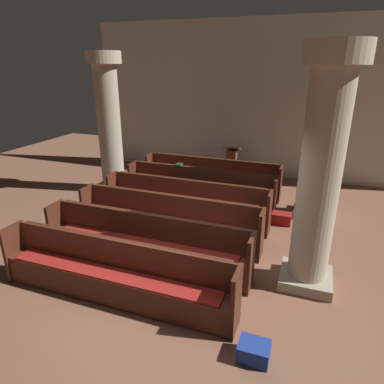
# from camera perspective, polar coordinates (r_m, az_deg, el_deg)

# --- Properties ---
(ground_plane) EXTENTS (19.20, 19.20, 0.00)m
(ground_plane) POSITION_cam_1_polar(r_m,az_deg,el_deg) (5.71, -3.04, -14.45)
(ground_plane) COLOR brown
(back_wall) EXTENTS (10.00, 0.16, 4.50)m
(back_wall) POSITION_cam_1_polar(r_m,az_deg,el_deg) (10.57, 10.15, 14.85)
(back_wall) COLOR beige
(back_wall) RESTS_ON ground
(pew_row_0) EXTENTS (3.69, 0.47, 0.91)m
(pew_row_0) POSITION_cam_1_polar(r_m,az_deg,el_deg) (9.13, 3.23, 2.84)
(pew_row_0) COLOR #4C2316
(pew_row_0) RESTS_ON ground
(pew_row_1) EXTENTS (3.69, 0.46, 0.91)m
(pew_row_1) POSITION_cam_1_polar(r_m,az_deg,el_deg) (8.27, 1.27, 0.92)
(pew_row_1) COLOR #4C2316
(pew_row_1) RESTS_ON ground
(pew_row_2) EXTENTS (3.69, 0.46, 0.91)m
(pew_row_2) POSITION_cam_1_polar(r_m,az_deg,el_deg) (7.43, -1.13, -1.45)
(pew_row_2) COLOR #4C2316
(pew_row_2) RESTS_ON ground
(pew_row_3) EXTENTS (3.69, 0.47, 0.91)m
(pew_row_3) POSITION_cam_1_polar(r_m,az_deg,el_deg) (6.62, -4.15, -4.40)
(pew_row_3) COLOR #4C2316
(pew_row_3) RESTS_ON ground
(pew_row_4) EXTENTS (3.69, 0.46, 0.91)m
(pew_row_4) POSITION_cam_1_polar(r_m,az_deg,el_deg) (5.86, -8.00, -8.12)
(pew_row_4) COLOR #4C2316
(pew_row_4) RESTS_ON ground
(pew_row_5) EXTENTS (3.69, 0.46, 0.91)m
(pew_row_5) POSITION_cam_1_polar(r_m,az_deg,el_deg) (5.16, -13.06, -12.85)
(pew_row_5) COLOR #4C2316
(pew_row_5) RESTS_ON ground
(pillar_aisle_side) EXTENTS (0.87, 0.87, 3.58)m
(pillar_aisle_side) POSITION_cam_1_polar(r_m,az_deg,el_deg) (7.85, 20.99, 8.93)
(pillar_aisle_side) COLOR #9F967E
(pillar_aisle_side) RESTS_ON ground
(pillar_far_side) EXTENTS (0.87, 0.87, 3.58)m
(pillar_far_side) POSITION_cam_1_polar(r_m,az_deg,el_deg) (9.25, -13.78, 11.33)
(pillar_far_side) COLOR #9F967E
(pillar_far_side) RESTS_ON ground
(pillar_aisle_rear) EXTENTS (0.85, 0.85, 3.58)m
(pillar_aisle_rear) POSITION_cam_1_polar(r_m,az_deg,el_deg) (5.12, 20.76, 3.16)
(pillar_aisle_rear) COLOR #9F967E
(pillar_aisle_rear) RESTS_ON ground
(lectern) EXTENTS (0.48, 0.45, 1.08)m
(lectern) POSITION_cam_1_polar(r_m,az_deg,el_deg) (10.06, 6.64, 4.27)
(lectern) COLOR brown
(lectern) RESTS_ON ground
(hymn_book) EXTENTS (0.15, 0.19, 0.03)m
(hymn_book) POSITION_cam_1_polar(r_m,az_deg,el_deg) (8.50, -2.20, 4.63)
(hymn_book) COLOR #194723
(hymn_book) RESTS_ON pew_row_1
(kneeler_box_red) EXTENTS (0.41, 0.29, 0.24)m
(kneeler_box_red) POSITION_cam_1_polar(r_m,az_deg,el_deg) (7.68, 14.78, -4.31)
(kneeler_box_red) COLOR maroon
(kneeler_box_red) RESTS_ON ground
(kneeler_box_blue) EXTENTS (0.37, 0.30, 0.22)m
(kneeler_box_blue) POSITION_cam_1_polar(r_m,az_deg,el_deg) (4.49, 10.35, -24.81)
(kneeler_box_blue) COLOR navy
(kneeler_box_blue) RESTS_ON ground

